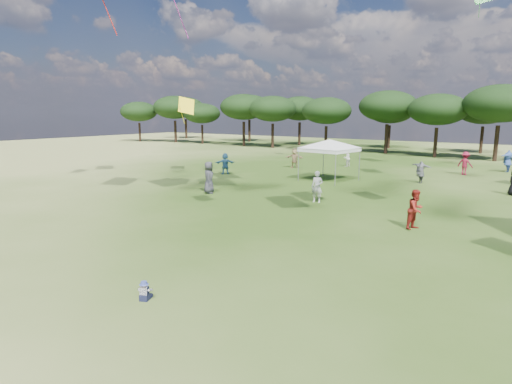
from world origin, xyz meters
TOP-DOWN VIEW (x-y plane):
  - ground at (0.00, 0.00)m, footprint 140.00×140.00m
  - tree_line at (2.39, 47.41)m, footprint 108.78×17.63m
  - tent_left at (-4.90, 23.13)m, footprint 6.55×6.55m
  - toddler at (-0.12, 2.27)m, footprint 0.39×0.43m
  - festival_crowd at (1.42, 25.24)m, footprint 31.17×23.92m

SIDE VIEW (x-z plane):
  - ground at x=0.00m, z-range 0.00..0.00m
  - toddler at x=-0.12m, z-range -0.03..0.49m
  - festival_crowd at x=1.42m, z-range -0.09..1.84m
  - tent_left at x=-4.90m, z-range 1.21..4.47m
  - tree_line at x=2.39m, z-range 1.54..9.31m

